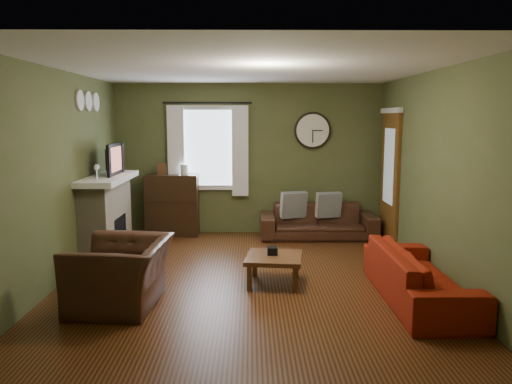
{
  "coord_description": "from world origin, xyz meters",
  "views": [
    {
      "loc": [
        0.03,
        -6.08,
        2.01
      ],
      "look_at": [
        0.1,
        0.4,
        1.05
      ],
      "focal_mm": 35.0,
      "sensor_mm": 36.0,
      "label": 1
    }
  ],
  "objects_px": {
    "bookshelf": "(172,205)",
    "sofa_brown": "(318,221)",
    "sofa_red": "(419,275)",
    "coffee_table": "(274,270)",
    "armchair": "(121,274)"
  },
  "relations": [
    {
      "from": "bookshelf",
      "to": "sofa_brown",
      "type": "xyz_separation_m",
      "value": [
        2.49,
        -0.19,
        -0.24
      ]
    },
    {
      "from": "bookshelf",
      "to": "sofa_red",
      "type": "relative_size",
      "value": 0.53
    },
    {
      "from": "sofa_brown",
      "to": "coffee_table",
      "type": "relative_size",
      "value": 2.92
    },
    {
      "from": "coffee_table",
      "to": "armchair",
      "type": "bearing_deg",
      "value": -157.5
    },
    {
      "from": "coffee_table",
      "to": "sofa_red",
      "type": "bearing_deg",
      "value": -20.21
    },
    {
      "from": "sofa_red",
      "to": "armchair",
      "type": "xyz_separation_m",
      "value": [
        -3.26,
        -0.11,
        0.06
      ]
    },
    {
      "from": "sofa_brown",
      "to": "armchair",
      "type": "distance_m",
      "value": 4.0
    },
    {
      "from": "bookshelf",
      "to": "coffee_table",
      "type": "xyz_separation_m",
      "value": [
        1.63,
        -2.59,
        -0.35
      ]
    },
    {
      "from": "bookshelf",
      "to": "coffee_table",
      "type": "bearing_deg",
      "value": -57.77
    },
    {
      "from": "armchair",
      "to": "coffee_table",
      "type": "height_order",
      "value": "armchair"
    },
    {
      "from": "sofa_red",
      "to": "coffee_table",
      "type": "bearing_deg",
      "value": 69.79
    },
    {
      "from": "sofa_brown",
      "to": "coffee_table",
      "type": "distance_m",
      "value": 2.55
    },
    {
      "from": "bookshelf",
      "to": "armchair",
      "type": "height_order",
      "value": "bookshelf"
    },
    {
      "from": "sofa_brown",
      "to": "armchair",
      "type": "height_order",
      "value": "armchair"
    },
    {
      "from": "sofa_red",
      "to": "armchair",
      "type": "bearing_deg",
      "value": 92.0
    }
  ]
}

